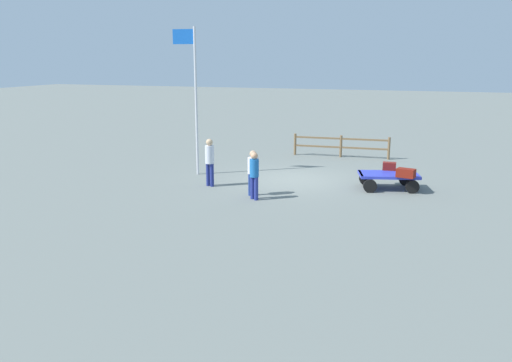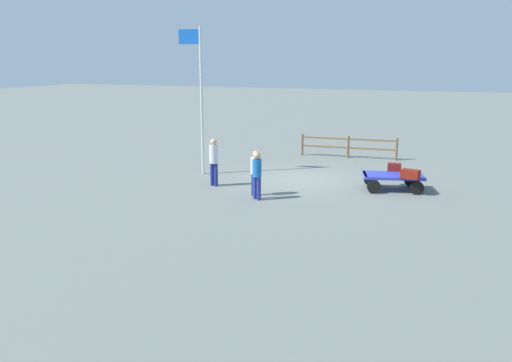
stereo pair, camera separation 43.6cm
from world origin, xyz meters
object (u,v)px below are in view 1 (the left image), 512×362
(worker_trailing, at_px, (210,159))
(suitcase_dark, at_px, (389,166))
(flagpole, at_px, (194,89))
(luggage_cart, at_px, (388,177))
(worker_lead, at_px, (254,173))
(worker_supervisor, at_px, (253,169))
(suitcase_maroon, at_px, (406,173))

(worker_trailing, bearing_deg, suitcase_dark, -159.61)
(worker_trailing, distance_m, flagpole, 3.26)
(suitcase_dark, distance_m, worker_trailing, 6.64)
(luggage_cart, xyz_separation_m, suitcase_dark, (0.02, -0.62, 0.28))
(worker_lead, height_order, flagpole, flagpole)
(luggage_cart, bearing_deg, worker_trailing, 15.13)
(worker_trailing, relative_size, worker_supervisor, 1.12)
(worker_supervisor, height_order, flagpole, flagpole)
(suitcase_dark, height_order, worker_trailing, worker_trailing)
(worker_lead, bearing_deg, worker_supervisor, -66.51)
(worker_trailing, height_order, flagpole, flagpole)
(worker_lead, distance_m, worker_trailing, 2.51)
(suitcase_maroon, height_order, worker_lead, worker_lead)
(worker_lead, relative_size, worker_supervisor, 1.02)
(worker_trailing, relative_size, flagpole, 0.30)
(suitcase_maroon, relative_size, worker_trailing, 0.39)
(suitcase_dark, bearing_deg, luggage_cart, 91.77)
(suitcase_dark, xyz_separation_m, worker_lead, (4.05, 3.58, 0.20))
(suitcase_maroon, bearing_deg, worker_trailing, 10.19)
(suitcase_maroon, bearing_deg, luggage_cart, -35.21)
(luggage_cart, distance_m, flagpole, 8.20)
(suitcase_maroon, relative_size, flagpole, 0.12)
(worker_lead, xyz_separation_m, worker_trailing, (2.17, -1.26, 0.11))
(worker_trailing, distance_m, worker_supervisor, 2.09)
(worker_lead, distance_m, flagpole, 5.29)
(suitcase_dark, bearing_deg, suitcase_maroon, 121.47)
(suitcase_dark, xyz_separation_m, worker_supervisor, (4.27, 3.06, 0.21))
(worker_supervisor, distance_m, flagpole, 4.85)
(suitcase_dark, bearing_deg, worker_supervisor, 35.61)
(worker_trailing, bearing_deg, suitcase_maroon, -169.81)
(luggage_cart, xyz_separation_m, worker_supervisor, (4.29, 2.44, 0.49))
(suitcase_dark, bearing_deg, worker_trailing, 20.39)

